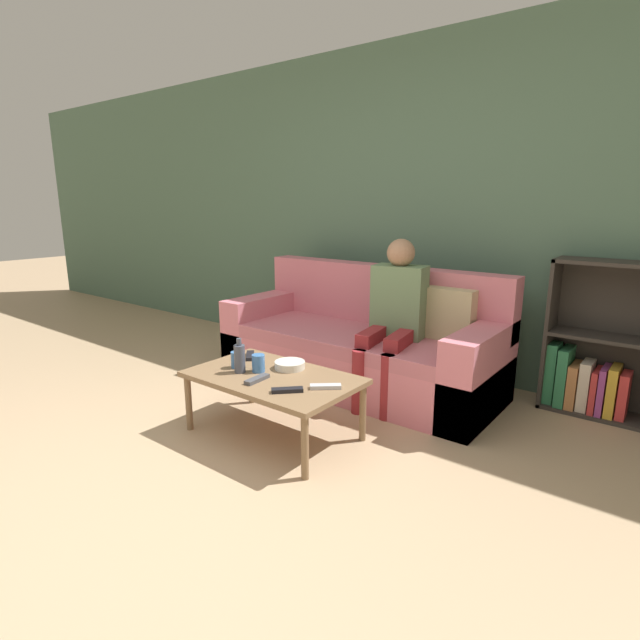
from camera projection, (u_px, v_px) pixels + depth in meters
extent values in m
plane|color=tan|center=(159.00, 506.00, 2.31)|extent=(22.00, 22.00, 0.00)
cube|color=#4C6B56|center=(423.00, 210.00, 3.98)|extent=(12.00, 0.06, 2.60)
cube|color=#D1707F|center=(356.00, 364.00, 3.78)|extent=(2.10, 0.84, 0.33)
cube|color=#C06775|center=(350.00, 339.00, 3.66)|extent=(1.66, 0.66, 0.10)
cube|color=#D1707F|center=(381.00, 294.00, 3.92)|extent=(2.10, 0.18, 0.46)
cube|color=#D1707F|center=(266.00, 329.00, 4.31)|extent=(0.22, 0.84, 0.59)
cube|color=#D1707F|center=(479.00, 374.00, 3.19)|extent=(0.22, 0.84, 0.59)
cube|color=tan|center=(448.00, 314.00, 3.44)|extent=(0.36, 0.12, 0.36)
cube|color=#332D28|center=(550.00, 332.00, 3.38)|extent=(0.02, 0.28, 1.02)
cube|color=#332D28|center=(613.00, 337.00, 3.27)|extent=(0.74, 0.02, 1.02)
cube|color=#332D28|center=(600.00, 413.00, 3.29)|extent=(0.74, 0.28, 0.02)
cube|color=#332D28|center=(611.00, 338.00, 3.17)|extent=(0.69, 0.28, 0.02)
cube|color=#332D28|center=(621.00, 263.00, 3.05)|extent=(0.74, 0.28, 0.02)
cube|color=#2D7A4C|center=(552.00, 373.00, 3.41)|extent=(0.06, 0.16, 0.42)
cube|color=#2D7A4C|center=(564.00, 376.00, 3.37)|extent=(0.06, 0.23, 0.40)
cube|color=#B77542|center=(574.00, 385.00, 3.35)|extent=(0.06, 0.23, 0.30)
cube|color=beige|center=(585.00, 385.00, 3.30)|extent=(0.07, 0.19, 0.33)
cube|color=red|center=(595.00, 390.00, 3.27)|extent=(0.04, 0.23, 0.28)
cube|color=#993D84|center=(603.00, 390.00, 3.24)|extent=(0.04, 0.23, 0.31)
cube|color=gold|center=(613.00, 391.00, 3.21)|extent=(0.05, 0.21, 0.33)
cube|color=red|center=(624.00, 395.00, 3.17)|extent=(0.05, 0.18, 0.30)
cylinder|color=brown|center=(189.00, 403.00, 3.05)|extent=(0.04, 0.04, 0.35)
cylinder|color=brown|center=(305.00, 447.00, 2.50)|extent=(0.04, 0.04, 0.35)
cylinder|color=brown|center=(251.00, 379.00, 3.46)|extent=(0.04, 0.04, 0.35)
cylinder|color=brown|center=(363.00, 413.00, 2.91)|extent=(0.04, 0.04, 0.35)
cube|color=brown|center=(273.00, 378.00, 2.93)|extent=(1.00, 0.61, 0.03)
cylinder|color=maroon|center=(358.00, 382.00, 3.28)|extent=(0.10, 0.10, 0.43)
cylinder|color=maroon|center=(387.00, 387.00, 3.18)|extent=(0.10, 0.10, 0.43)
cube|color=maroon|center=(373.00, 336.00, 3.40)|extent=(0.15, 0.38, 0.09)
cube|color=maroon|center=(400.00, 340.00, 3.31)|extent=(0.15, 0.38, 0.09)
cube|color=#66845B|center=(399.00, 302.00, 3.50)|extent=(0.39, 0.25, 0.51)
sphere|color=#A87A5B|center=(401.00, 253.00, 3.42)|extent=(0.19, 0.19, 0.19)
cylinder|color=#3D70B2|center=(258.00, 363.00, 2.98)|extent=(0.08, 0.08, 0.11)
cylinder|color=#3D70B2|center=(237.00, 360.00, 3.05)|extent=(0.07, 0.07, 0.10)
cube|color=black|center=(250.00, 356.00, 3.26)|extent=(0.15, 0.16, 0.02)
cube|color=black|center=(287.00, 390.00, 2.67)|extent=(0.15, 0.15, 0.02)
cube|color=#B7B7BC|center=(326.00, 387.00, 2.72)|extent=(0.16, 0.15, 0.02)
cube|color=#47474C|center=(257.00, 379.00, 2.83)|extent=(0.06, 0.17, 0.02)
cylinder|color=beige|center=(290.00, 365.00, 3.04)|extent=(0.19, 0.19, 0.05)
cylinder|color=#424756|center=(240.00, 359.00, 2.96)|extent=(0.07, 0.07, 0.17)
cylinder|color=#424756|center=(239.00, 342.00, 2.94)|extent=(0.03, 0.03, 0.04)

